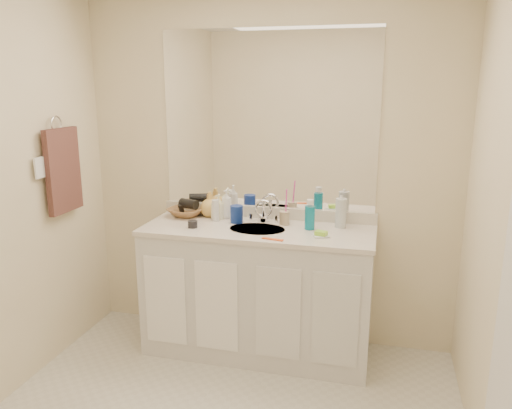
{
  "coord_description": "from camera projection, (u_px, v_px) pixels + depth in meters",
  "views": [
    {
      "loc": [
        0.77,
        -2.02,
        1.8
      ],
      "look_at": [
        0.0,
        0.97,
        1.05
      ],
      "focal_mm": 35.0,
      "sensor_mm": 36.0,
      "label": 1
    }
  ],
  "objects": [
    {
      "name": "soap_bottle_yellow",
      "position": [
        210.0,
        204.0,
        3.54
      ],
      "size": [
        0.14,
        0.14,
        0.18
      ],
      "primitive_type": "imported",
      "rotation": [
        0.0,
        0.0,
        0.05
      ],
      "color": "#E6B759",
      "rests_on": "countertop"
    },
    {
      "name": "dark_jar",
      "position": [
        193.0,
        224.0,
        3.28
      ],
      "size": [
        0.08,
        0.08,
        0.04
      ],
      "primitive_type": "cylinder",
      "rotation": [
        0.0,
        0.0,
        -0.29
      ],
      "color": "black",
      "rests_on": "countertop"
    },
    {
      "name": "extra_white_bottle",
      "position": [
        216.0,
        210.0,
        3.43
      ],
      "size": [
        0.05,
        0.05,
        0.15
      ],
      "primitive_type": "cylinder",
      "rotation": [
        0.0,
        0.0,
        -0.14
      ],
      "color": "silver",
      "rests_on": "countertop"
    },
    {
      "name": "orange_comb",
      "position": [
        273.0,
        239.0,
        3.03
      ],
      "size": [
        0.14,
        0.05,
        0.01
      ],
      "primitive_type": "cube",
      "rotation": [
        0.0,
        0.0,
        -0.17
      ],
      "color": "#ED5018",
      "rests_on": "countertop"
    },
    {
      "name": "backsplash",
      "position": [
        267.0,
        212.0,
        3.51
      ],
      "size": [
        1.52,
        0.03,
        0.08
      ],
      "primitive_type": "cube",
      "color": "beige",
      "rests_on": "countertop"
    },
    {
      "name": "soap_bottle_white",
      "position": [
        227.0,
        204.0,
        3.49
      ],
      "size": [
        0.09,
        0.09,
        0.2
      ],
      "primitive_type": "imported",
      "rotation": [
        0.0,
        0.0,
        -0.15
      ],
      "color": "white",
      "rests_on": "countertop"
    },
    {
      "name": "green_soap",
      "position": [
        321.0,
        233.0,
        3.08
      ],
      "size": [
        0.08,
        0.07,
        0.03
      ],
      "primitive_type": "cube",
      "rotation": [
        0.0,
        0.0,
        -0.26
      ],
      "color": "#9EE537",
      "rests_on": "soap_dish"
    },
    {
      "name": "wall_back",
      "position": [
        268.0,
        173.0,
        3.46
      ],
      "size": [
        2.6,
        0.02,
        2.4
      ],
      "primitive_type": "cube",
      "color": "#F2E3BE",
      "rests_on": "floor"
    },
    {
      "name": "hair_dryer",
      "position": [
        189.0,
        204.0,
        3.54
      ],
      "size": [
        0.15,
        0.11,
        0.07
      ],
      "primitive_type": "cylinder",
      "rotation": [
        0.0,
        1.57,
        -0.34
      ],
      "color": "black",
      "rests_on": "wicker_basket"
    },
    {
      "name": "sink_basin",
      "position": [
        257.0,
        230.0,
        3.26
      ],
      "size": [
        0.37,
        0.37,
        0.02
      ],
      "primitive_type": "cylinder",
      "color": "beige",
      "rests_on": "countertop"
    },
    {
      "name": "blue_mug",
      "position": [
        237.0,
        214.0,
        3.39
      ],
      "size": [
        0.11,
        0.11,
        0.12
      ],
      "primitive_type": "cylinder",
      "rotation": [
        0.0,
        0.0,
        0.41
      ],
      "color": "navy",
      "rests_on": "countertop"
    },
    {
      "name": "vanity_cabinet",
      "position": [
        258.0,
        292.0,
        3.38
      ],
      "size": [
        1.5,
        0.55,
        0.85
      ],
      "primitive_type": "cube",
      "color": "silver",
      "rests_on": "floor"
    },
    {
      "name": "hand_towel",
      "position": [
        63.0,
        171.0,
        3.26
      ],
      "size": [
        0.04,
        0.32,
        0.55
      ],
      "primitive_type": "cube",
      "color": "#38211E",
      "rests_on": "towel_ring"
    },
    {
      "name": "clear_pump_bottle",
      "position": [
        341.0,
        213.0,
        3.27
      ],
      "size": [
        0.08,
        0.08,
        0.19
      ],
      "primitive_type": "cylinder",
      "rotation": [
        0.0,
        0.0,
        -0.08
      ],
      "color": "silver",
      "rests_on": "countertop"
    },
    {
      "name": "faucet",
      "position": [
        264.0,
        214.0,
        3.41
      ],
      "size": [
        0.02,
        0.02,
        0.11
      ],
      "primitive_type": "cylinder",
      "color": "silver",
      "rests_on": "countertop"
    },
    {
      "name": "countertop",
      "position": [
        258.0,
        230.0,
        3.28
      ],
      "size": [
        1.52,
        0.57,
        0.03
      ],
      "primitive_type": "cube",
      "color": "silver",
      "rests_on": "vanity_cabinet"
    },
    {
      "name": "soap_dish",
      "position": [
        321.0,
        236.0,
        3.08
      ],
      "size": [
        0.11,
        0.1,
        0.01
      ],
      "primitive_type": "cube",
      "rotation": [
        0.0,
        0.0,
        0.37
      ],
      "color": "white",
      "rests_on": "countertop"
    },
    {
      "name": "mouthwash_bottle",
      "position": [
        310.0,
        218.0,
        3.23
      ],
      "size": [
        0.07,
        0.07,
        0.15
      ],
      "primitive_type": "cylinder",
      "rotation": [
        0.0,
        0.0,
        -0.07
      ],
      "color": "#0C7A9A",
      "rests_on": "countertop"
    },
    {
      "name": "switch_plate",
      "position": [
        39.0,
        168.0,
        3.06
      ],
      "size": [
        0.01,
        0.08,
        0.13
      ],
      "primitive_type": "cube",
      "color": "white",
      "rests_on": "wall_left"
    },
    {
      "name": "soap_bottle_cream",
      "position": [
        219.0,
        207.0,
        3.48
      ],
      "size": [
        0.09,
        0.1,
        0.17
      ],
      "primitive_type": "imported",
      "rotation": [
        0.0,
        0.0,
        -0.22
      ],
      "color": "#FFFCCF",
      "rests_on": "countertop"
    },
    {
      "name": "mirror",
      "position": [
        268.0,
        120.0,
        3.37
      ],
      "size": [
        1.48,
        0.01,
        1.2
      ],
      "primitive_type": "cube",
      "color": "white",
      "rests_on": "wall_back"
    },
    {
      "name": "wicker_basket",
      "position": [
        186.0,
        212.0,
        3.56
      ],
      "size": [
        0.31,
        0.31,
        0.06
      ],
      "primitive_type": "imported",
      "rotation": [
        0.0,
        0.0,
        -0.31
      ],
      "color": "brown",
      "rests_on": "countertop"
    },
    {
      "name": "toothbrush",
      "position": [
        286.0,
        203.0,
        3.31
      ],
      "size": [
        0.02,
        0.04,
        0.19
      ],
      "primitive_type": "cylinder",
      "rotation": [
        0.14,
        0.0,
        0.4
      ],
      "color": "#FB42B6",
      "rests_on": "tan_cup"
    },
    {
      "name": "towel_ring",
      "position": [
        56.0,
        124.0,
        3.19
      ],
      "size": [
        0.01,
        0.11,
        0.11
      ],
      "primitive_type": "torus",
      "rotation": [
        0.0,
        1.57,
        0.0
      ],
      "color": "silver",
      "rests_on": "wall_left"
    },
    {
      "name": "tan_cup",
      "position": [
        284.0,
        218.0,
        3.34
      ],
      "size": [
        0.08,
        0.08,
        0.09
      ],
      "primitive_type": "cylinder",
      "rotation": [
        0.0,
        0.0,
        0.26
      ],
      "color": "tan",
      "rests_on": "countertop"
    }
  ]
}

